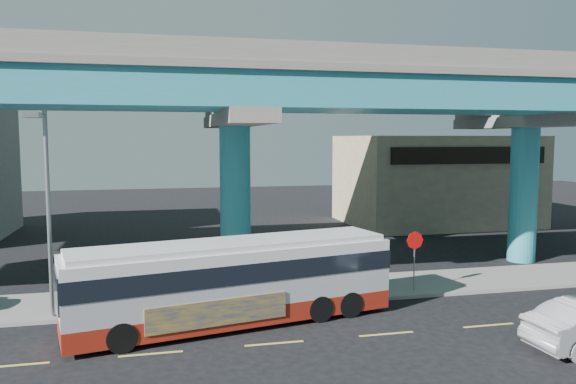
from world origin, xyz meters
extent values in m
plane|color=black|center=(0.00, 0.00, 0.00)|extent=(120.00, 120.00, 0.00)
cube|color=gray|center=(0.00, 5.50, 0.07)|extent=(70.00, 4.00, 0.15)
cube|color=#D8C64C|center=(-8.00, -0.30, 0.01)|extent=(2.00, 0.12, 0.01)
cube|color=#D8C64C|center=(-4.00, -0.30, 0.01)|extent=(2.00, 0.12, 0.01)
cube|color=#D8C64C|center=(0.00, -0.30, 0.01)|extent=(2.00, 0.12, 0.01)
cube|color=#D8C64C|center=(4.00, -0.30, 0.01)|extent=(2.00, 0.12, 0.01)
cube|color=#D8C64C|center=(8.00, -0.30, 0.01)|extent=(2.00, 0.12, 0.01)
cylinder|color=teal|center=(0.00, 9.00, 3.70)|extent=(1.50, 1.50, 7.40)
cube|color=gray|center=(0.00, 9.00, 7.70)|extent=(2.00, 12.00, 0.60)
cube|color=gray|center=(0.00, 12.50, 8.60)|extent=(1.80, 5.00, 1.20)
cylinder|color=teal|center=(16.00, 9.00, 3.70)|extent=(1.50, 1.50, 7.40)
cube|color=gray|center=(16.00, 9.00, 7.70)|extent=(2.00, 12.00, 0.60)
cube|color=gray|center=(16.00, 12.50, 8.60)|extent=(1.80, 5.00, 1.20)
cube|color=teal|center=(0.00, 5.50, 8.70)|extent=(52.00, 5.00, 1.40)
cube|color=gray|center=(0.00, 5.50, 9.55)|extent=(52.00, 5.40, 0.30)
cube|color=gray|center=(0.00, 3.00, 10.10)|extent=(52.00, 0.25, 0.80)
cube|color=gray|center=(0.00, 8.00, 10.10)|extent=(52.00, 0.25, 0.80)
cube|color=teal|center=(0.00, 12.50, 9.90)|extent=(52.00, 5.00, 1.40)
cube|color=gray|center=(0.00, 12.50, 10.75)|extent=(52.00, 5.40, 0.30)
cube|color=gray|center=(0.00, 10.00, 11.30)|extent=(52.00, 0.25, 0.80)
cube|color=gray|center=(0.00, 15.00, 11.30)|extent=(52.00, 0.25, 0.80)
cube|color=tan|center=(18.00, 23.00, 3.50)|extent=(14.00, 10.00, 7.00)
cube|color=black|center=(18.00, 17.90, 5.60)|extent=(12.00, 0.25, 1.20)
cube|color=maroon|center=(-1.04, 2.01, 0.55)|extent=(12.21, 4.94, 0.70)
cube|color=silver|center=(-1.04, 2.01, 1.64)|extent=(12.21, 4.94, 1.49)
cube|color=black|center=(-1.04, 2.01, 2.14)|extent=(12.27, 5.00, 0.70)
cube|color=silver|center=(-1.04, 2.01, 2.69)|extent=(12.21, 4.94, 0.40)
cube|color=silver|center=(-1.04, 2.01, 2.98)|extent=(11.76, 4.61, 0.20)
cube|color=black|center=(4.82, 3.24, 1.99)|extent=(0.53, 2.25, 1.19)
cube|color=black|center=(-6.90, 0.78, 1.99)|extent=(0.53, 2.25, 1.19)
cube|color=navy|center=(-1.75, 0.54, 0.92)|extent=(4.88, 1.07, 0.90)
cylinder|color=black|center=(-4.90, 0.03, 0.50)|extent=(1.03, 0.50, 0.99)
cylinder|color=black|center=(-5.37, 2.27, 0.50)|extent=(1.03, 0.50, 0.99)
cylinder|color=black|center=(2.11, 1.50, 0.50)|extent=(1.03, 0.50, 0.99)
cylinder|color=black|center=(1.64, 3.74, 0.50)|extent=(1.03, 0.50, 0.99)
cylinder|color=black|center=(3.38, 1.77, 0.50)|extent=(1.03, 0.50, 0.99)
cylinder|color=black|center=(2.91, 4.01, 0.50)|extent=(1.03, 0.50, 0.99)
cylinder|color=gray|center=(-7.63, 4.00, 3.99)|extent=(0.16, 0.16, 7.68)
cylinder|color=gray|center=(-7.63, 2.96, 7.63)|extent=(0.12, 2.08, 0.12)
cube|color=gray|center=(-7.63, 1.92, 7.57)|extent=(0.50, 0.70, 0.18)
cylinder|color=gray|center=(7.19, 4.20, 1.29)|extent=(0.06, 0.06, 2.29)
cylinder|color=#B20A0A|center=(7.19, 4.17, 2.38)|extent=(0.79, 0.07, 0.79)
camera|label=1|loc=(-3.67, -18.04, 6.81)|focal=35.00mm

